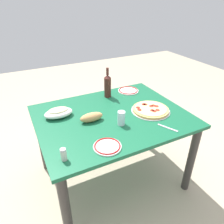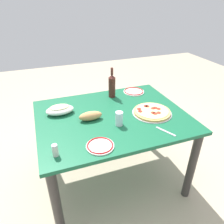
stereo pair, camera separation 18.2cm
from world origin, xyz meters
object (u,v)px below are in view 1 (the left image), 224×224
(dining_table, at_px, (112,126))
(side_plate_far, at_px, (128,91))
(pepperoni_pizza, at_px, (151,110))
(bread_loaf, at_px, (92,117))
(side_plate_near, at_px, (107,146))
(spice_shaker, at_px, (64,154))
(wine_bottle, at_px, (108,85))
(baked_pasta_dish, at_px, (58,112))
(water_glass, at_px, (122,118))

(dining_table, distance_m, side_plate_far, 0.55)
(pepperoni_pizza, relative_size, bread_loaf, 1.77)
(side_plate_near, height_order, spice_shaker, spice_shaker)
(dining_table, bearing_deg, wine_bottle, -109.89)
(bread_loaf, height_order, spice_shaker, spice_shaker)
(bread_loaf, bearing_deg, baked_pasta_dish, -40.55)
(baked_pasta_dish, xyz_separation_m, wine_bottle, (-0.55, -0.17, 0.08))
(baked_pasta_dish, distance_m, bread_loaf, 0.30)
(side_plate_near, xyz_separation_m, side_plate_far, (-0.61, -0.75, -0.00))
(pepperoni_pizza, xyz_separation_m, side_plate_near, (0.57, 0.28, -0.01))
(dining_table, relative_size, water_glass, 10.93)
(spice_shaker, bearing_deg, pepperoni_pizza, -162.58)
(wine_bottle, relative_size, side_plate_near, 1.53)
(baked_pasta_dish, height_order, water_glass, water_glass)
(wine_bottle, relative_size, bread_loaf, 1.54)
(spice_shaker, bearing_deg, dining_table, -145.22)
(spice_shaker, bearing_deg, side_plate_far, -140.99)
(dining_table, distance_m, pepperoni_pizza, 0.38)
(wine_bottle, distance_m, bread_loaf, 0.49)
(water_glass, bearing_deg, baked_pasta_dish, -39.27)
(pepperoni_pizza, relative_size, spice_shaker, 3.98)
(side_plate_far, height_order, bread_loaf, bread_loaf)
(wine_bottle, xyz_separation_m, spice_shaker, (0.65, 0.72, -0.08))
(spice_shaker, bearing_deg, wine_bottle, -132.30)
(water_glass, distance_m, bread_loaf, 0.25)
(dining_table, relative_size, bread_loaf, 6.53)
(baked_pasta_dish, height_order, side_plate_far, baked_pasta_dish)
(pepperoni_pizza, bearing_deg, baked_pasta_dish, -19.78)
(baked_pasta_dish, bearing_deg, bread_loaf, 139.45)
(pepperoni_pizza, bearing_deg, side_plate_near, 26.70)
(dining_table, relative_size, side_plate_near, 6.50)
(dining_table, height_order, side_plate_near, side_plate_near)
(side_plate_near, bearing_deg, bread_loaf, -94.73)
(water_glass, bearing_deg, pepperoni_pizza, -167.79)
(side_plate_far, bearing_deg, bread_loaf, 33.51)
(wine_bottle, distance_m, side_plate_near, 0.82)
(wine_bottle, bearing_deg, spice_shaker, 47.70)
(baked_pasta_dish, bearing_deg, dining_table, 156.69)
(side_plate_far, bearing_deg, wine_bottle, 3.96)
(water_glass, xyz_separation_m, side_plate_near, (0.23, 0.21, -0.05))
(dining_table, bearing_deg, bread_loaf, 3.44)
(dining_table, height_order, wine_bottle, wine_bottle)
(side_plate_far, relative_size, bread_loaf, 1.12)
(baked_pasta_dish, bearing_deg, wine_bottle, -162.58)
(wine_bottle, xyz_separation_m, water_glass, (0.12, 0.52, -0.06))
(dining_table, bearing_deg, spice_shaker, 34.78)
(pepperoni_pizza, distance_m, baked_pasta_dish, 0.81)
(side_plate_far, distance_m, bread_loaf, 0.69)
(pepperoni_pizza, height_order, wine_bottle, wine_bottle)
(dining_table, distance_m, side_plate_near, 0.46)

